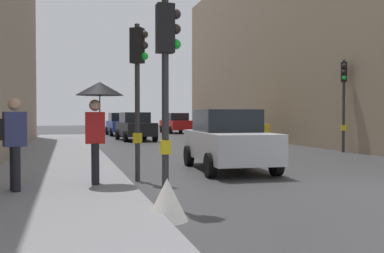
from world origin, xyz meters
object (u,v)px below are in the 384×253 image
at_px(traffic_light_near_right, 138,73).
at_px(car_dark_suv, 135,126).
at_px(pedestrian_with_umbrella, 98,104).
at_px(car_blue_van, 121,124).
at_px(car_red_sedan, 176,123).
at_px(traffic_light_near_left, 167,64).
at_px(traffic_light_mid_street, 344,89).
at_px(car_yellow_taxi, 238,128).
at_px(warning_sign_triangle, 167,199).
at_px(car_silver_hatchback, 228,140).
at_px(pedestrian_with_grey_backpack, 12,139).

relative_size(traffic_light_near_right, car_dark_suv, 0.88).
height_order(car_dark_suv, pedestrian_with_umbrella, pedestrian_with_umbrella).
relative_size(car_blue_van, car_dark_suv, 0.99).
bearing_deg(car_red_sedan, pedestrian_with_umbrella, -107.12).
xyz_separation_m(traffic_light_near_right, car_dark_suv, (2.48, 16.80, -1.74)).
relative_size(traffic_light_near_left, pedestrian_with_umbrella, 1.69).
distance_m(traffic_light_near_left, car_dark_suv, 20.11).
relative_size(traffic_light_mid_street, car_yellow_taxi, 0.93).
xyz_separation_m(traffic_light_mid_street, car_yellow_taxi, (-2.15, 6.60, -1.85)).
xyz_separation_m(traffic_light_mid_street, pedestrian_with_umbrella, (-10.77, -6.85, -0.89)).
xyz_separation_m(car_red_sedan, pedestrian_with_umbrella, (-8.58, -27.84, 0.96)).
xyz_separation_m(car_yellow_taxi, pedestrian_with_umbrella, (-8.62, -13.45, 0.96)).
distance_m(car_yellow_taxi, car_red_sedan, 14.40).
relative_size(car_yellow_taxi, warning_sign_triangle, 6.52).
distance_m(car_yellow_taxi, car_silver_hatchback, 11.85).
height_order(traffic_light_near_right, pedestrian_with_grey_backpack, traffic_light_near_right).
bearing_deg(warning_sign_triangle, car_dark_suv, 82.66).
xyz_separation_m(traffic_light_mid_street, pedestrian_with_grey_backpack, (-12.40, -7.31, -1.56)).
height_order(car_dark_suv, warning_sign_triangle, car_dark_suv).
bearing_deg(pedestrian_with_grey_backpack, pedestrian_with_umbrella, 15.63).
height_order(car_blue_van, car_dark_suv, same).
bearing_deg(traffic_light_near_right, car_blue_van, 84.28).
height_order(traffic_light_near_left, pedestrian_with_umbrella, traffic_light_near_left).
distance_m(traffic_light_mid_street, car_silver_hatchback, 8.31).
xyz_separation_m(traffic_light_near_right, pedestrian_with_grey_backpack, (-2.66, -1.62, -1.45)).
height_order(traffic_light_near_right, car_red_sedan, traffic_light_near_right).
xyz_separation_m(traffic_light_mid_street, traffic_light_near_right, (-9.74, -5.69, -0.11)).
height_order(car_yellow_taxi, car_silver_hatchback, same).
distance_m(traffic_light_near_left, pedestrian_with_umbrella, 2.28).
bearing_deg(pedestrian_with_grey_backpack, car_dark_suv, 74.42).
distance_m(car_red_sedan, warning_sign_triangle, 31.70).
relative_size(car_dark_suv, car_red_sedan, 1.00).
bearing_deg(warning_sign_triangle, pedestrian_with_grey_backpack, 135.27).
relative_size(traffic_light_near_right, car_red_sedan, 0.88).
relative_size(car_dark_suv, warning_sign_triangle, 6.62).
bearing_deg(pedestrian_with_umbrella, traffic_light_mid_street, 32.45).
height_order(car_silver_hatchback, pedestrian_with_umbrella, pedestrian_with_umbrella).
xyz_separation_m(pedestrian_with_grey_backpack, warning_sign_triangle, (2.45, -2.43, -0.84)).
xyz_separation_m(traffic_light_mid_street, car_blue_van, (-7.36, 18.12, -1.85)).
bearing_deg(car_dark_suv, pedestrian_with_umbrella, -101.04).
height_order(traffic_light_near_right, car_dark_suv, traffic_light_near_right).
distance_m(pedestrian_with_grey_backpack, warning_sign_triangle, 3.55).
xyz_separation_m(traffic_light_mid_street, car_dark_suv, (-7.26, 11.12, -1.85)).
relative_size(car_silver_hatchback, warning_sign_triangle, 6.63).
bearing_deg(car_blue_van, pedestrian_with_grey_backpack, -101.22).
bearing_deg(car_red_sedan, car_blue_van, -150.85).
distance_m(traffic_light_mid_street, car_dark_suv, 13.41).
bearing_deg(traffic_light_near_left, car_dark_suv, 82.91).
bearing_deg(car_yellow_taxi, pedestrian_with_umbrella, -122.65).
bearing_deg(car_blue_van, car_red_sedan, 29.15).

